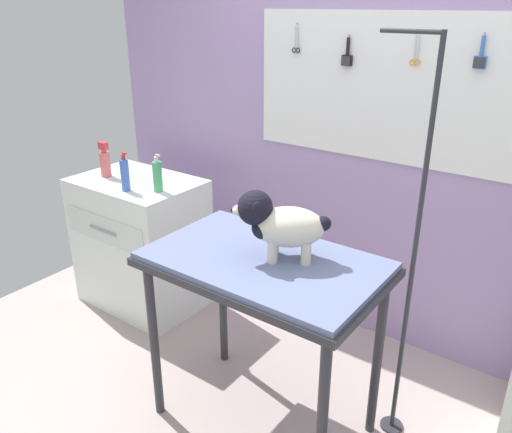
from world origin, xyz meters
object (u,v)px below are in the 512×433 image
(grooming_arm, at_px, (410,271))
(counter_left, at_px, (141,243))
(spray_bottle_tall, at_px, (157,176))
(dog, at_px, (279,223))
(grooming_table, at_px, (264,277))

(grooming_arm, distance_m, counter_left, 1.89)
(grooming_arm, bearing_deg, spray_bottle_tall, 178.66)
(grooming_arm, relative_size, dog, 4.60)
(grooming_arm, relative_size, spray_bottle_tall, 8.03)
(grooming_arm, bearing_deg, grooming_table, -147.46)
(dog, distance_m, spray_bottle_tall, 1.15)
(spray_bottle_tall, bearing_deg, dog, -17.21)
(grooming_arm, distance_m, dog, 0.60)
(grooming_table, height_order, counter_left, grooming_table)
(grooming_table, relative_size, spray_bottle_tall, 4.52)
(grooming_table, relative_size, counter_left, 1.17)
(grooming_arm, relative_size, counter_left, 2.08)
(grooming_arm, bearing_deg, dog, -147.83)
(grooming_table, xyz_separation_m, spray_bottle_tall, (-1.04, 0.38, 0.16))
(grooming_table, height_order, grooming_arm, grooming_arm)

